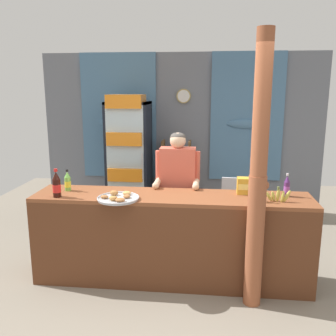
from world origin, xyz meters
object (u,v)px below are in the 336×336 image
at_px(stall_counter, 170,233).
at_px(soda_bottle_lime_soda, 68,182).
at_px(soda_bottle_water, 255,191).
at_px(shopkeeper, 178,181).
at_px(soda_bottle_grape_soda, 287,187).
at_px(drink_fridge, 129,153).
at_px(snack_box_choco_powder, 246,186).
at_px(banana_bunch, 279,196).
at_px(timber_post, 258,181).
at_px(pastry_tray, 118,198).
at_px(bottle_shelf_rack, 176,177).
at_px(soda_bottle_cola, 57,185).
at_px(plastic_lawn_chair, 236,200).

height_order(stall_counter, soda_bottle_lime_soda, soda_bottle_lime_soda).
bearing_deg(soda_bottle_water, shopkeeper, 143.16).
bearing_deg(soda_bottle_grape_soda, soda_bottle_lime_soda, -179.15).
bearing_deg(soda_bottle_water, drink_fridge, 130.82).
xyz_separation_m(snack_box_choco_powder, banana_bunch, (0.31, -0.25, -0.03)).
bearing_deg(shopkeeper, timber_post, -47.01).
height_order(timber_post, pastry_tray, timber_post).
bearing_deg(soda_bottle_grape_soda, stall_counter, -170.23).
bearing_deg(shopkeeper, drink_fridge, 123.02).
bearing_deg(banana_bunch, pastry_tray, -176.05).
bearing_deg(banana_bunch, bottle_shelf_rack, 118.19).
distance_m(soda_bottle_grape_soda, pastry_tray, 1.78).
xyz_separation_m(soda_bottle_lime_soda, soda_bottle_grape_soda, (2.40, 0.04, 0.00)).
bearing_deg(stall_counter, pastry_tray, -169.00).
bearing_deg(soda_bottle_lime_soda, snack_box_choco_powder, 2.57).
height_order(bottle_shelf_rack, soda_bottle_grape_soda, bottle_shelf_rack).
distance_m(drink_fridge, soda_bottle_lime_soda, 1.85).
xyz_separation_m(timber_post, banana_bunch, (0.25, 0.28, -0.21)).
relative_size(soda_bottle_lime_soda, banana_bunch, 0.90).
distance_m(bottle_shelf_rack, soda_bottle_grape_soda, 2.56).
relative_size(drink_fridge, soda_bottle_cola, 6.63).
height_order(plastic_lawn_chair, pastry_tray, pastry_tray).
bearing_deg(soda_bottle_cola, soda_bottle_water, 1.92).
relative_size(soda_bottle_lime_soda, snack_box_choco_powder, 1.33).
bearing_deg(pastry_tray, timber_post, -6.88).
relative_size(stall_counter, plastic_lawn_chair, 3.48).
xyz_separation_m(bottle_shelf_rack, soda_bottle_grape_soda, (1.36, -2.12, 0.43)).
bearing_deg(stall_counter, snack_box_choco_powder, 18.32).
distance_m(drink_fridge, snack_box_choco_powder, 2.41).
relative_size(shopkeeper, banana_bunch, 5.97).
distance_m(soda_bottle_grape_soda, snack_box_choco_powder, 0.43).
bearing_deg(soda_bottle_grape_soda, plastic_lawn_chair, 106.23).
relative_size(shopkeeper, snack_box_choco_powder, 8.81).
bearing_deg(pastry_tray, soda_bottle_lime_soda, 156.66).
distance_m(timber_post, soda_bottle_grape_soda, 0.63).
distance_m(timber_post, drink_fridge, 2.85).
height_order(plastic_lawn_chair, soda_bottle_water, soda_bottle_water).
height_order(pastry_tray, banana_bunch, banana_bunch).
relative_size(timber_post, drink_fridge, 1.30).
bearing_deg(drink_fridge, soda_bottle_lime_soda, -99.44).
height_order(stall_counter, timber_post, timber_post).
xyz_separation_m(stall_counter, banana_bunch, (1.10, 0.01, 0.44)).
xyz_separation_m(shopkeeper, banana_bunch, (1.08, -0.61, 0.03)).
height_order(stall_counter, soda_bottle_cola, soda_bottle_cola).
bearing_deg(banana_bunch, soda_bottle_lime_soda, 175.85).
xyz_separation_m(bottle_shelf_rack, banana_bunch, (1.24, -2.32, 0.39)).
height_order(soda_bottle_lime_soda, pastry_tray, soda_bottle_lime_soda).
bearing_deg(soda_bottle_lime_soda, drink_fridge, 80.56).
height_order(shopkeeper, pastry_tray, shopkeeper).
height_order(stall_counter, drink_fridge, drink_fridge).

